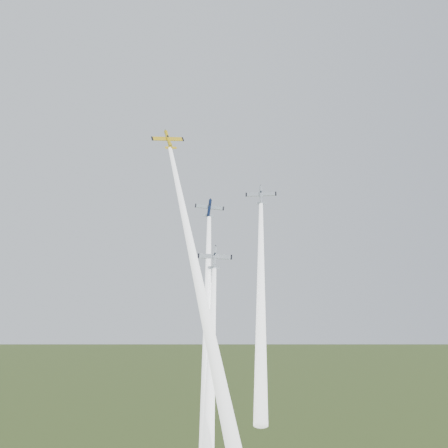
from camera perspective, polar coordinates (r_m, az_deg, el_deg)
plane_yellow at (r=144.25m, az=-5.68°, el=8.51°), size 10.04×7.43×8.40m
smoke_trail_yellow at (r=116.81m, az=-2.89°, el=-4.59°), size 12.98×43.61×64.16m
plane_navy at (r=141.01m, az=-1.50°, el=1.63°), size 8.48×5.83×7.47m
smoke_trail_navy at (r=117.94m, az=-1.72°, el=-12.08°), size 7.98×41.54×60.20m
plane_silver_right at (r=143.18m, az=3.78°, el=2.94°), size 8.76×6.98×7.35m
smoke_trail_silver_right at (r=123.14m, az=3.77°, el=-7.51°), size 9.96×33.46×48.42m
plane_silver_low at (r=129.01m, az=-0.95°, el=-3.47°), size 9.01×6.64×7.61m
smoke_trail_silver_low at (r=112.79m, az=-1.39°, el=-15.63°), size 8.13×32.43×46.59m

